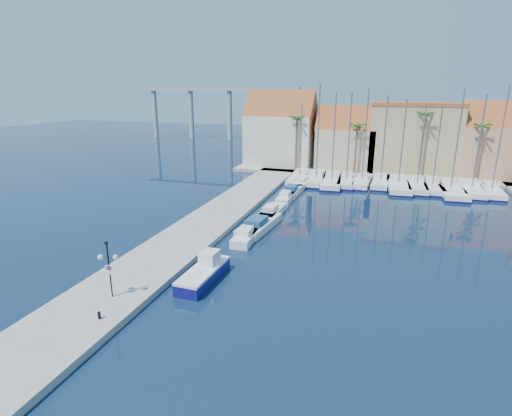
# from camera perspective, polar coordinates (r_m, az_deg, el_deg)

# --- Properties ---
(ground) EXTENTS (260.00, 260.00, 0.00)m
(ground) POSITION_cam_1_polar(r_m,az_deg,el_deg) (30.38, -0.57, -11.20)
(ground) COLOR #081B32
(ground) RESTS_ON ground
(quay_west) EXTENTS (6.00, 77.00, 0.50)m
(quay_west) POSITION_cam_1_polar(r_m,az_deg,el_deg) (44.94, -6.02, -1.49)
(quay_west) COLOR gray
(quay_west) RESTS_ON ground
(shore_north) EXTENTS (54.00, 16.00, 0.50)m
(shore_north) POSITION_cam_1_polar(r_m,az_deg,el_deg) (74.78, 18.77, 5.07)
(shore_north) COLOR gray
(shore_north) RESTS_ON ground
(lamp_post) EXTENTS (1.34, 0.65, 4.06)m
(lamp_post) POSITION_cam_1_polar(r_m,az_deg,el_deg) (28.64, -20.33, -7.12)
(lamp_post) COLOR black
(lamp_post) RESTS_ON quay_west
(bollard) EXTENTS (0.19, 0.19, 0.47)m
(bollard) POSITION_cam_1_polar(r_m,az_deg,el_deg) (27.39, -21.49, -14.08)
(bollard) COLOR black
(bollard) RESTS_ON quay_west
(fishing_boat) EXTENTS (2.10, 5.84, 2.02)m
(fishing_boat) POSITION_cam_1_polar(r_m,az_deg,el_deg) (31.26, -7.40, -9.13)
(fishing_boat) COLOR navy
(fishing_boat) RESTS_ON ground
(motorboat_west_0) EXTENTS (1.91, 5.42, 1.40)m
(motorboat_west_0) POSITION_cam_1_polar(r_m,az_deg,el_deg) (38.91, -1.37, -3.92)
(motorboat_west_0) COLOR white
(motorboat_west_0) RESTS_ON ground
(motorboat_west_1) EXTENTS (3.08, 7.62, 1.40)m
(motorboat_west_1) POSITION_cam_1_polar(r_m,az_deg,el_deg) (41.94, 0.42, -2.37)
(motorboat_west_1) COLOR white
(motorboat_west_1) RESTS_ON ground
(motorboat_west_2) EXTENTS (2.12, 6.10, 1.40)m
(motorboat_west_2) POSITION_cam_1_polar(r_m,az_deg,el_deg) (46.26, 2.24, -0.54)
(motorboat_west_2) COLOR white
(motorboat_west_2) RESTS_ON ground
(motorboat_west_3) EXTENTS (1.71, 5.27, 1.40)m
(motorboat_west_3) POSITION_cam_1_polar(r_m,az_deg,el_deg) (52.55, 4.32, 1.55)
(motorboat_west_3) COLOR white
(motorboat_west_3) RESTS_ON ground
(motorboat_west_4) EXTENTS (2.04, 6.07, 1.40)m
(motorboat_west_4) POSITION_cam_1_polar(r_m,az_deg,el_deg) (55.96, 5.23, 2.47)
(motorboat_west_4) COLOR white
(motorboat_west_4) RESTS_ON ground
(motorboat_west_5) EXTENTS (2.67, 7.14, 1.40)m
(motorboat_west_5) POSITION_cam_1_polar(r_m,az_deg,el_deg) (61.03, 6.49, 3.63)
(motorboat_west_5) COLOR white
(motorboat_west_5) RESTS_ON ground
(motorboat_west_6) EXTENTS (2.24, 6.63, 1.40)m
(motorboat_west_6) POSITION_cam_1_polar(r_m,az_deg,el_deg) (66.02, 7.00, 4.61)
(motorboat_west_6) COLOR white
(motorboat_west_6) RESTS_ON ground
(sailboat_0) EXTENTS (3.03, 10.54, 12.01)m
(sailboat_0) POSITION_cam_1_polar(r_m,az_deg,el_deg) (64.48, 6.35, 4.40)
(sailboat_0) COLOR white
(sailboat_0) RESTS_ON ground
(sailboat_1) EXTENTS (2.93, 10.38, 14.94)m
(sailboat_1) POSITION_cam_1_polar(r_m,az_deg,el_deg) (63.84, 8.68, 4.22)
(sailboat_1) COLOR white
(sailboat_1) RESTS_ON ground
(sailboat_2) EXTENTS (3.70, 11.04, 13.62)m
(sailboat_2) POSITION_cam_1_polar(r_m,az_deg,el_deg) (62.76, 10.77, 3.88)
(sailboat_2) COLOR white
(sailboat_2) RESTS_ON ground
(sailboat_3) EXTENTS (2.72, 9.19, 13.71)m
(sailboat_3) POSITION_cam_1_polar(r_m,az_deg,el_deg) (63.13, 12.79, 3.87)
(sailboat_3) COLOR white
(sailboat_3) RESTS_ON ground
(sailboat_4) EXTENTS (2.67, 8.84, 14.20)m
(sailboat_4) POSITION_cam_1_polar(r_m,az_deg,el_deg) (63.09, 14.92, 3.72)
(sailboat_4) COLOR white
(sailboat_4) RESTS_ON ground
(sailboat_5) EXTENTS (2.73, 9.00, 13.32)m
(sailboat_5) POSITION_cam_1_polar(r_m,az_deg,el_deg) (63.63, 17.38, 3.61)
(sailboat_5) COLOR white
(sailboat_5) RESTS_ON ground
(sailboat_6) EXTENTS (3.80, 11.77, 12.79)m
(sailboat_6) POSITION_cam_1_polar(r_m,az_deg,el_deg) (63.00, 19.59, 3.23)
(sailboat_6) COLOR white
(sailboat_6) RESTS_ON ground
(sailboat_7) EXTENTS (2.72, 10.21, 12.09)m
(sailboat_7) POSITION_cam_1_polar(r_m,az_deg,el_deg) (63.39, 21.95, 3.07)
(sailboat_7) COLOR white
(sailboat_7) RESTS_ON ground
(sailboat_8) EXTENTS (3.00, 10.16, 11.62)m
(sailboat_8) POSITION_cam_1_polar(r_m,az_deg,el_deg) (63.85, 23.82, 2.94)
(sailboat_8) COLOR white
(sailboat_8) RESTS_ON ground
(sailboat_9) EXTENTS (3.79, 12.13, 14.16)m
(sailboat_9) POSITION_cam_1_polar(r_m,az_deg,el_deg) (62.98, 25.92, 2.51)
(sailboat_9) COLOR white
(sailboat_9) RESTS_ON ground
(sailboat_10) EXTENTS (3.29, 10.70, 13.50)m
(sailboat_10) POSITION_cam_1_polar(r_m,az_deg,el_deg) (64.50, 28.39, 2.49)
(sailboat_10) COLOR white
(sailboat_10) RESTS_ON ground
(sailboat_11) EXTENTS (2.58, 9.08, 14.55)m
(sailboat_11) POSITION_cam_1_polar(r_m,az_deg,el_deg) (64.60, 30.51, 2.24)
(sailboat_11) COLOR white
(sailboat_11) RESTS_ON ground
(building_0) EXTENTS (12.30, 9.00, 13.50)m
(building_0) POSITION_cam_1_polar(r_m,az_deg,el_deg) (75.18, 3.60, 10.82)
(building_0) COLOR beige
(building_0) RESTS_ON shore_north
(building_1) EXTENTS (10.30, 8.00, 11.00)m
(building_1) POSITION_cam_1_polar(r_m,az_deg,el_deg) (73.29, 12.82, 9.32)
(building_1) COLOR tan
(building_1) RESTS_ON shore_north
(building_2) EXTENTS (14.20, 10.20, 11.50)m
(building_2) POSITION_cam_1_polar(r_m,az_deg,el_deg) (74.01, 21.56, 9.41)
(building_2) COLOR tan
(building_2) RESTS_ON shore_north
(building_3) EXTENTS (10.30, 8.00, 12.00)m
(building_3) POSITION_cam_1_polar(r_m,az_deg,el_deg) (74.77, 30.82, 7.98)
(building_3) COLOR tan
(building_3) RESTS_ON shore_north
(palm_0) EXTENTS (2.60, 2.60, 10.15)m
(palm_0) POSITION_cam_1_polar(r_m,az_deg,el_deg) (69.19, 5.86, 12.38)
(palm_0) COLOR brown
(palm_0) RESTS_ON shore_north
(palm_1) EXTENTS (2.60, 2.60, 9.15)m
(palm_1) POSITION_cam_1_polar(r_m,az_deg,el_deg) (67.87, 14.27, 11.08)
(palm_1) COLOR brown
(palm_1) RESTS_ON shore_north
(palm_2) EXTENTS (2.60, 2.60, 11.15)m
(palm_2) POSITION_cam_1_polar(r_m,az_deg,el_deg) (67.80, 23.01, 11.88)
(palm_2) COLOR brown
(palm_2) RESTS_ON shore_north
(palm_3) EXTENTS (2.60, 2.60, 9.65)m
(palm_3) POSITION_cam_1_polar(r_m,az_deg,el_deg) (69.01, 29.57, 9.93)
(palm_3) COLOR brown
(palm_3) RESTS_ON shore_north
(viaduct) EXTENTS (48.00, 2.20, 14.45)m
(viaduct) POSITION_cam_1_polar(r_m,az_deg,el_deg) (117.59, -6.19, 14.70)
(viaduct) COLOR #9E9E99
(viaduct) RESTS_ON ground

